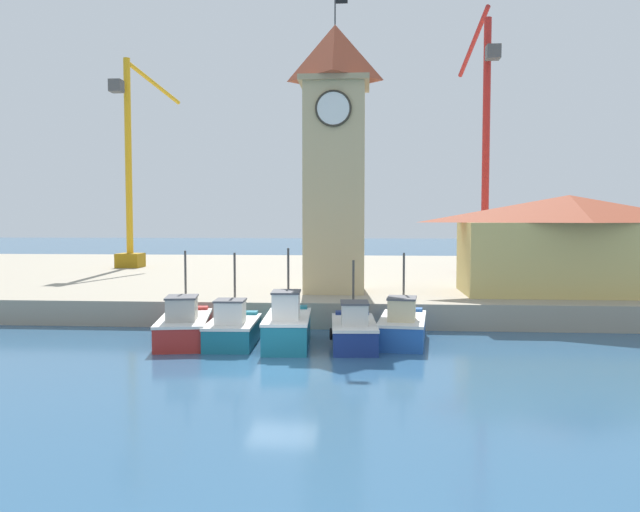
{
  "coord_description": "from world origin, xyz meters",
  "views": [
    {
      "loc": [
        3.03,
        -22.24,
        5.45
      ],
      "look_at": [
        0.62,
        10.07,
        3.5
      ],
      "focal_mm": 35.0,
      "sensor_mm": 36.0,
      "label": 1
    }
  ],
  "objects_px": {
    "fishing_boat_left_inner": "(287,327)",
    "fishing_boat_mid_left": "(354,330)",
    "clock_tower": "(335,152)",
    "fishing_boat_center": "(403,327)",
    "fishing_boat_left_outer": "(233,329)",
    "fishing_boat_far_left": "(184,326)",
    "warehouse_right": "(568,244)",
    "port_crane_far": "(130,186)",
    "port_crane_near": "(485,173)"
  },
  "relations": [
    {
      "from": "fishing_boat_left_inner",
      "to": "fishing_boat_center",
      "type": "height_order",
      "value": "fishing_boat_left_inner"
    },
    {
      "from": "fishing_boat_far_left",
      "to": "fishing_boat_left_inner",
      "type": "bearing_deg",
      "value": -5.77
    },
    {
      "from": "port_crane_near",
      "to": "port_crane_far",
      "type": "xyz_separation_m",
      "value": [
        -28.98,
        3.38,
        -0.73
      ]
    },
    {
      "from": "fishing_boat_far_left",
      "to": "fishing_boat_mid_left",
      "type": "bearing_deg",
      "value": -2.86
    },
    {
      "from": "fishing_boat_mid_left",
      "to": "clock_tower",
      "type": "xyz_separation_m",
      "value": [
        -1.27,
        8.98,
        8.47
      ]
    },
    {
      "from": "fishing_boat_far_left",
      "to": "fishing_boat_left_inner",
      "type": "xyz_separation_m",
      "value": [
        4.64,
        -0.47,
        0.11
      ]
    },
    {
      "from": "fishing_boat_left_outer",
      "to": "port_crane_far",
      "type": "relative_size",
      "value": 0.24
    },
    {
      "from": "fishing_boat_far_left",
      "to": "warehouse_right",
      "type": "xyz_separation_m",
      "value": [
        19.04,
        8.42,
        3.35
      ]
    },
    {
      "from": "fishing_boat_left_outer",
      "to": "clock_tower",
      "type": "bearing_deg",
      "value": 66.22
    },
    {
      "from": "warehouse_right",
      "to": "port_crane_near",
      "type": "distance_m",
      "value": 14.35
    },
    {
      "from": "fishing_boat_mid_left",
      "to": "fishing_boat_left_inner",
      "type": "bearing_deg",
      "value": -178.08
    },
    {
      "from": "fishing_boat_mid_left",
      "to": "warehouse_right",
      "type": "distance_m",
      "value": 14.92
    },
    {
      "from": "warehouse_right",
      "to": "fishing_boat_left_outer",
      "type": "bearing_deg",
      "value": -152.45
    },
    {
      "from": "warehouse_right",
      "to": "fishing_boat_left_inner",
      "type": "bearing_deg",
      "value": -148.34
    },
    {
      "from": "clock_tower",
      "to": "port_crane_far",
      "type": "relative_size",
      "value": 0.94
    },
    {
      "from": "fishing_boat_far_left",
      "to": "port_crane_far",
      "type": "distance_m",
      "value": 28.85
    },
    {
      "from": "fishing_boat_left_inner",
      "to": "port_crane_far",
      "type": "xyz_separation_m",
      "value": [
        -16.68,
        25.6,
        7.34
      ]
    },
    {
      "from": "fishing_boat_center",
      "to": "warehouse_right",
      "type": "bearing_deg",
      "value": 39.78
    },
    {
      "from": "fishing_boat_left_inner",
      "to": "warehouse_right",
      "type": "height_order",
      "value": "warehouse_right"
    },
    {
      "from": "fishing_boat_far_left",
      "to": "fishing_boat_left_outer",
      "type": "bearing_deg",
      "value": -8.78
    },
    {
      "from": "clock_tower",
      "to": "fishing_boat_left_outer",
      "type": "bearing_deg",
      "value": -113.78
    },
    {
      "from": "fishing_boat_far_left",
      "to": "port_crane_near",
      "type": "height_order",
      "value": "port_crane_near"
    },
    {
      "from": "fishing_boat_mid_left",
      "to": "fishing_boat_center",
      "type": "distance_m",
      "value": 2.31
    },
    {
      "from": "clock_tower",
      "to": "warehouse_right",
      "type": "relative_size",
      "value": 1.41
    },
    {
      "from": "fishing_boat_left_inner",
      "to": "fishing_boat_mid_left",
      "type": "relative_size",
      "value": 1.04
    },
    {
      "from": "fishing_boat_far_left",
      "to": "port_crane_far",
      "type": "relative_size",
      "value": 0.31
    },
    {
      "from": "clock_tower",
      "to": "warehouse_right",
      "type": "xyz_separation_m",
      "value": [
        12.85,
        -0.2,
        -5.09
      ]
    },
    {
      "from": "fishing_boat_left_outer",
      "to": "fishing_boat_center",
      "type": "distance_m",
      "value": 7.39
    },
    {
      "from": "fishing_boat_center",
      "to": "clock_tower",
      "type": "xyz_separation_m",
      "value": [
        -3.39,
        8.07,
        8.44
      ]
    },
    {
      "from": "fishing_boat_mid_left",
      "to": "fishing_boat_center",
      "type": "height_order",
      "value": "fishing_boat_center"
    },
    {
      "from": "clock_tower",
      "to": "fishing_boat_center",
      "type": "bearing_deg",
      "value": -67.21
    },
    {
      "from": "clock_tower",
      "to": "port_crane_far",
      "type": "distance_m",
      "value": 24.63
    },
    {
      "from": "fishing_boat_center",
      "to": "port_crane_far",
      "type": "xyz_separation_m",
      "value": [
        -21.63,
        24.59,
        7.45
      ]
    },
    {
      "from": "fishing_boat_mid_left",
      "to": "clock_tower",
      "type": "bearing_deg",
      "value": 98.06
    },
    {
      "from": "fishing_boat_far_left",
      "to": "fishing_boat_mid_left",
      "type": "xyz_separation_m",
      "value": [
        7.47,
        -0.37,
        -0.03
      ]
    },
    {
      "from": "fishing_boat_far_left",
      "to": "clock_tower",
      "type": "height_order",
      "value": "clock_tower"
    },
    {
      "from": "fishing_boat_far_left",
      "to": "clock_tower",
      "type": "bearing_deg",
      "value": 54.26
    },
    {
      "from": "fishing_boat_far_left",
      "to": "fishing_boat_left_inner",
      "type": "distance_m",
      "value": 4.66
    },
    {
      "from": "clock_tower",
      "to": "port_crane_near",
      "type": "height_order",
      "value": "port_crane_near"
    },
    {
      "from": "clock_tower",
      "to": "warehouse_right",
      "type": "distance_m",
      "value": 13.82
    },
    {
      "from": "fishing_boat_far_left",
      "to": "fishing_boat_mid_left",
      "type": "height_order",
      "value": "fishing_boat_far_left"
    },
    {
      "from": "fishing_boat_far_left",
      "to": "fishing_boat_left_inner",
      "type": "height_order",
      "value": "fishing_boat_left_inner"
    },
    {
      "from": "fishing_boat_left_outer",
      "to": "fishing_boat_far_left",
      "type": "bearing_deg",
      "value": 171.22
    },
    {
      "from": "fishing_boat_left_outer",
      "to": "port_crane_near",
      "type": "distance_m",
      "value": 27.78
    },
    {
      "from": "fishing_boat_left_outer",
      "to": "clock_tower",
      "type": "relative_size",
      "value": 0.26
    },
    {
      "from": "fishing_boat_center",
      "to": "fishing_boat_left_outer",
      "type": "bearing_deg",
      "value": -173.08
    },
    {
      "from": "fishing_boat_center",
      "to": "warehouse_right",
      "type": "relative_size",
      "value": 0.41
    },
    {
      "from": "port_crane_far",
      "to": "fishing_boat_left_outer",
      "type": "bearing_deg",
      "value": -60.71
    },
    {
      "from": "fishing_boat_far_left",
      "to": "fishing_boat_center",
      "type": "bearing_deg",
      "value": 3.24
    },
    {
      "from": "fishing_boat_far_left",
      "to": "fishing_boat_center",
      "type": "xyz_separation_m",
      "value": [
        9.59,
        0.54,
        -0.0
      ]
    }
  ]
}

